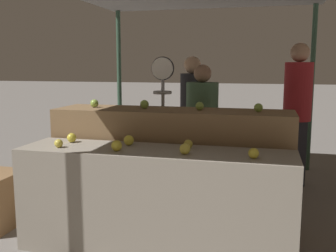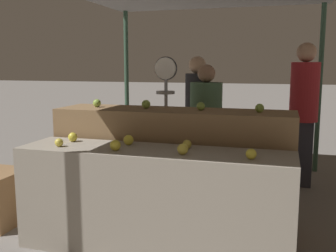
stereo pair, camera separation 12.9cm
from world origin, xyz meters
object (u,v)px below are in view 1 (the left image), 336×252
(produce_scale, at_px, (163,100))
(person_vendor_at_scale, at_px, (202,122))
(person_customer_left, at_px, (192,110))
(person_customer_right, at_px, (297,104))

(produce_scale, relative_size, person_vendor_at_scale, 1.05)
(person_vendor_at_scale, bearing_deg, person_customer_left, -51.25)
(person_customer_right, bearing_deg, person_vendor_at_scale, 34.52)
(person_vendor_at_scale, xyz_separation_m, person_customer_left, (-0.21, 0.51, 0.08))
(person_vendor_at_scale, relative_size, person_customer_right, 0.85)
(produce_scale, xyz_separation_m, person_customer_right, (1.47, 1.10, -0.11))
(person_customer_right, bearing_deg, person_customer_left, 10.60)
(produce_scale, xyz_separation_m, person_customer_left, (0.16, 0.87, -0.20))
(person_vendor_at_scale, xyz_separation_m, person_customer_right, (1.09, 0.74, 0.17))
(person_customer_left, relative_size, person_customer_right, 0.91)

